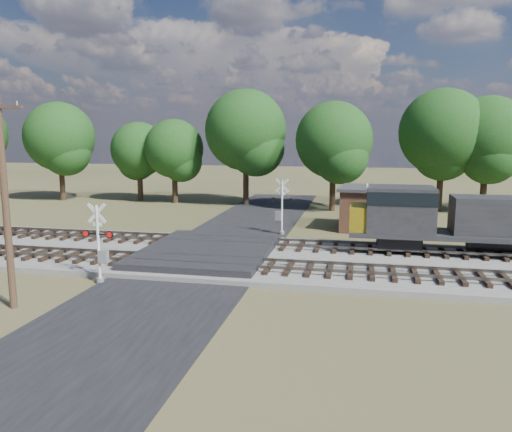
% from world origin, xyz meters
% --- Properties ---
extents(ground, '(160.00, 160.00, 0.00)m').
position_xyz_m(ground, '(0.00, 0.00, 0.00)').
color(ground, '#424324').
rests_on(ground, ground).
extents(ballast_bed, '(140.00, 10.00, 0.30)m').
position_xyz_m(ballast_bed, '(10.00, 0.50, 0.15)').
color(ballast_bed, gray).
rests_on(ballast_bed, ground).
extents(road, '(7.00, 60.00, 0.08)m').
position_xyz_m(road, '(0.00, 0.00, 0.04)').
color(road, black).
rests_on(road, ground).
extents(crossing_panel, '(7.00, 9.00, 0.62)m').
position_xyz_m(crossing_panel, '(0.00, 0.50, 0.32)').
color(crossing_panel, '#262628').
rests_on(crossing_panel, ground).
extents(track_near, '(140.00, 2.60, 0.33)m').
position_xyz_m(track_near, '(3.12, -2.00, 0.41)').
color(track_near, black).
rests_on(track_near, ballast_bed).
extents(track_far, '(140.00, 2.60, 0.33)m').
position_xyz_m(track_far, '(3.12, 3.00, 0.41)').
color(track_far, black).
rests_on(track_far, ballast_bed).
extents(crossing_signal_near, '(1.54, 0.33, 3.83)m').
position_xyz_m(crossing_signal_near, '(-3.43, -5.18, 1.59)').
color(crossing_signal_near, silver).
rests_on(crossing_signal_near, ground).
extents(crossing_signal_far, '(1.59, 0.39, 3.96)m').
position_xyz_m(crossing_signal_far, '(3.02, 7.70, 1.65)').
color(crossing_signal_far, silver).
rests_on(crossing_signal_far, ground).
extents(utility_pole, '(2.08, 0.28, 8.51)m').
position_xyz_m(utility_pole, '(-5.25, -8.93, 4.51)').
color(utility_pole, '#3B281B').
rests_on(utility_pole, ground).
extents(equipment_shed, '(5.01, 5.01, 3.14)m').
position_xyz_m(equipment_shed, '(9.22, 11.06, 1.59)').
color(equipment_shed, '#42291C').
rests_on(equipment_shed, ground).
extents(treeline, '(81.97, 11.14, 11.68)m').
position_xyz_m(treeline, '(8.41, 21.02, 6.74)').
color(treeline, black).
rests_on(treeline, ground).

